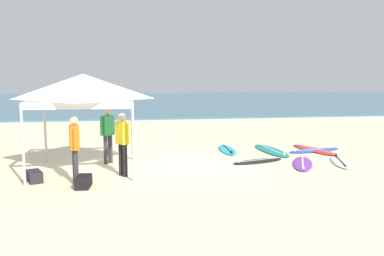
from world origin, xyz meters
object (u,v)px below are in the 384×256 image
Objects in this scene: canopy_tent at (83,87)px; gear_bag_near_tent at (84,182)px; surfboard_purple at (303,163)px; person_yellow at (123,140)px; person_orange at (75,145)px; person_green at (108,132)px; surfboard_red at (314,150)px; gear_bag_by_pole at (34,176)px; surfboard_teal at (271,150)px; surfboard_white at (341,162)px; surfboard_cyan at (227,150)px; surfboard_black at (258,161)px; surfboard_blue at (314,150)px.

canopy_tent reaches higher than gear_bag_near_tent.
surfboard_purple is 5.51m from person_yellow.
canopy_tent is at bearing 85.91° from person_orange.
person_yellow is 1.00× the size of person_green.
person_yellow is at bearing -74.02° from person_green.
surfboard_red is 2.51m from surfboard_purple.
gear_bag_by_pole is at bearing -138.79° from canopy_tent.
gear_bag_near_tent is 1.49m from gear_bag_by_pole.
surfboard_purple is (0.21, -2.21, 0.00)m from surfboard_teal.
gear_bag_near_tent and gear_bag_by_pole have the same top height.
surfboard_teal is 1.07× the size of surfboard_red.
surfboard_white is 3.92m from surfboard_cyan.
canopy_tent is 1.50× the size of surfboard_black.
surfboard_cyan is at bearing 169.97° from surfboard_blue.
surfboard_red is 9.47m from gear_bag_by_pole.
person_yellow is (-5.39, -0.59, 0.95)m from surfboard_purple.
canopy_tent is at bearing -166.83° from surfboard_blue.
surfboard_blue is 1.31× the size of person_yellow.
surfboard_black is at bearing 156.48° from surfboard_purple.
person_yellow is at bearing -139.31° from surfboard_cyan.
person_green reaches higher than surfboard_purple.
surfboard_black is at bearing -149.02° from surfboard_red.
canopy_tent is at bearing -153.40° from surfboard_cyan.
surfboard_white is 1.25m from surfboard_purple.
canopy_tent reaches higher than surfboard_teal.
surfboard_red is 8.64m from person_orange.
canopy_tent reaches higher than surfboard_purple.
surfboard_red is 3.05m from surfboard_black.
canopy_tent is 1.63× the size of person_orange.
person_orange is at bearing -142.01° from surfboard_cyan.
person_orange is at bearing -151.72° from surfboard_teal.
gear_bag_near_tent is (-0.94, -0.98, -0.85)m from person_yellow.
person_green is at bearing 171.41° from surfboard_white.
person_orange is at bearing -18.99° from gear_bag_by_pole.
surfboard_blue is at bearing -6.98° from surfboard_teal.
surfboard_blue is at bearing 22.23° from person_orange.
surfboard_blue is 9.42m from gear_bag_by_pole.
surfboard_purple is at bearing -23.52° from surfboard_black.
person_orange is (-6.56, -1.21, 0.95)m from surfboard_purple.
surfboard_white is at bearing -1.32° from canopy_tent.
person_yellow is at bearing -173.80° from surfboard_purple.
person_orange reaches higher than surfboard_teal.
surfboard_black is 5.50m from gear_bag_near_tent.
surfboard_black is at bearing -122.00° from surfboard_teal.
person_yellow is 2.85× the size of gear_bag_near_tent.
surfboard_red is 1.10× the size of surfboard_purple.
gear_bag_by_pole is at bearing -174.51° from surfboard_white.
surfboard_red is at bearing 13.77° from canopy_tent.
person_green reaches higher than gear_bag_near_tent.
person_yellow is at bearing 46.19° from gear_bag_near_tent.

